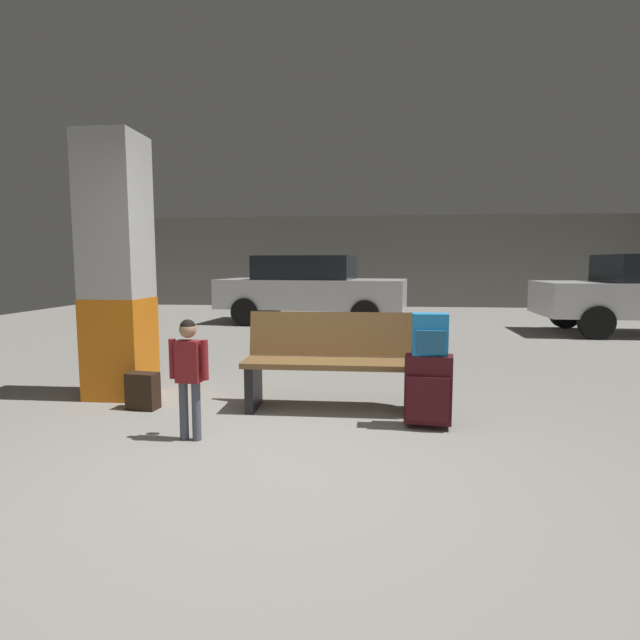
% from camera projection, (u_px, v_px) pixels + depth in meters
% --- Properties ---
extents(ground_plane, '(18.00, 18.00, 0.10)m').
position_uv_depth(ground_plane, '(327.00, 361.00, 7.25)').
color(ground_plane, gray).
extents(garage_back_wall, '(18.00, 0.12, 2.80)m').
position_uv_depth(garage_back_wall, '(352.00, 261.00, 15.84)').
color(garage_back_wall, slate).
rests_on(garage_back_wall, ground_plane).
extents(structural_pillar, '(0.57, 0.57, 2.60)m').
position_uv_depth(structural_pillar, '(117.00, 269.00, 5.06)').
color(structural_pillar, orange).
rests_on(structural_pillar, ground_plane).
extents(bench, '(1.60, 0.54, 0.89)m').
position_uv_depth(bench, '(331.00, 362.00, 4.69)').
color(bench, brown).
rests_on(bench, ground_plane).
extents(suitcase, '(0.40, 0.27, 0.60)m').
position_uv_depth(suitcase, '(428.00, 389.00, 4.15)').
color(suitcase, '#471419').
rests_on(suitcase, ground_plane).
extents(backpack_bright, '(0.28, 0.19, 0.34)m').
position_uv_depth(backpack_bright, '(430.00, 335.00, 4.10)').
color(backpack_bright, '#268CD8').
rests_on(backpack_bright, suitcase).
extents(child, '(0.31, 0.20, 0.93)m').
position_uv_depth(child, '(189.00, 366.00, 3.83)').
color(child, '#4C5160').
rests_on(child, ground_plane).
extents(backpack_dark_floor, '(0.30, 0.22, 0.34)m').
position_uv_depth(backpack_dark_floor, '(143.00, 391.00, 4.70)').
color(backpack_dark_floor, black).
rests_on(backpack_dark_floor, ground_plane).
extents(parked_car_far, '(4.27, 2.17, 1.51)m').
position_uv_depth(parked_car_far, '(311.00, 287.00, 11.37)').
color(parked_car_far, silver).
rests_on(parked_car_far, ground_plane).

